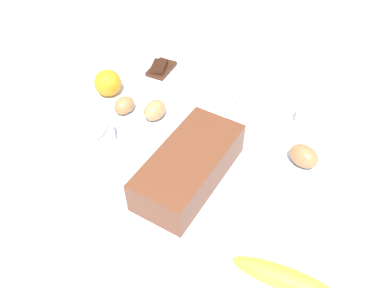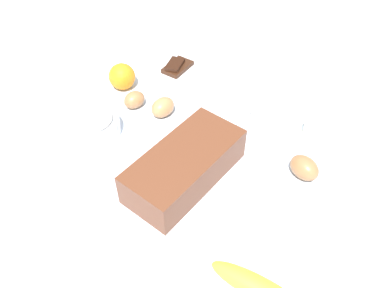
{
  "view_description": "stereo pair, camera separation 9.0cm",
  "coord_description": "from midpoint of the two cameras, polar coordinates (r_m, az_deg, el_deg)",
  "views": [
    {
      "loc": [
        0.61,
        0.24,
        0.7
      ],
      "look_at": [
        0.0,
        0.0,
        0.04
      ],
      "focal_mm": 37.98,
      "sensor_mm": 36.0,
      "label": 1
    },
    {
      "loc": [
        0.57,
        0.32,
        0.7
      ],
      "look_at": [
        0.0,
        0.0,
        0.04
      ],
      "focal_mm": 37.98,
      "sensor_mm": 36.0,
      "label": 2
    }
  ],
  "objects": [
    {
      "name": "ground_plane",
      "position": [
        0.96,
        -2.69,
        -2.23
      ],
      "size": [
        2.4,
        2.4,
        0.02
      ],
      "primitive_type": "cube",
      "color": "silver"
    },
    {
      "name": "loaf_pan",
      "position": [
        0.88,
        -3.36,
        -3.23
      ],
      "size": [
        0.3,
        0.17,
        0.08
      ],
      "rotation": [
        0.0,
        0.0,
        -0.16
      ],
      "color": "brown",
      "rests_on": "ground_plane"
    },
    {
      "name": "flour_bowl",
      "position": [
        1.0,
        -17.0,
        1.26
      ],
      "size": [
        0.13,
        0.13,
        0.07
      ],
      "color": "white",
      "rests_on": "ground_plane"
    },
    {
      "name": "sugar_bowl",
      "position": [
        1.05,
        6.27,
        5.78
      ],
      "size": [
        0.15,
        0.15,
        0.08
      ],
      "color": "white",
      "rests_on": "ground_plane"
    },
    {
      "name": "banana",
      "position": [
        0.76,
        9.37,
        -18.32
      ],
      "size": [
        0.05,
        0.19,
        0.04
      ],
      "primitive_type": "ellipsoid",
      "rotation": [
        0.0,
        0.0,
        1.55
      ],
      "color": "yellow",
      "rests_on": "ground_plane"
    },
    {
      "name": "orange_fruit",
      "position": [
        1.14,
        -14.0,
        8.23
      ],
      "size": [
        0.07,
        0.07,
        0.07
      ],
      "primitive_type": "sphere",
      "color": "orange",
      "rests_on": "ground_plane"
    },
    {
      "name": "butter_block",
      "position": [
        1.06,
        14.72,
        4.35
      ],
      "size": [
        0.1,
        0.09,
        0.06
      ],
      "primitive_type": "cube",
      "rotation": [
        0.0,
        0.0,
        -0.3
      ],
      "color": "#F4EDB2",
      "rests_on": "ground_plane"
    },
    {
      "name": "egg_near_butter",
      "position": [
        1.07,
        -11.88,
        5.23
      ],
      "size": [
        0.07,
        0.06,
        0.05
      ],
      "primitive_type": "ellipsoid",
      "rotation": [
        0.0,
        1.57,
        2.8
      ],
      "color": "#A56F43",
      "rests_on": "ground_plane"
    },
    {
      "name": "egg_beside_bowl",
      "position": [
        0.94,
        12.82,
        -1.82
      ],
      "size": [
        0.08,
        0.09,
        0.05
      ],
      "primitive_type": "ellipsoid",
      "rotation": [
        0.0,
        1.57,
        1.16
      ],
      "color": "#9C693F",
      "rests_on": "ground_plane"
    },
    {
      "name": "egg_loose",
      "position": [
        1.04,
        -7.72,
        4.62
      ],
      "size": [
        0.08,
        0.06,
        0.05
      ],
      "primitive_type": "ellipsoid",
      "rotation": [
        0.0,
        1.57,
        6.06
      ],
      "color": "#BB7E4C",
      "rests_on": "ground_plane"
    },
    {
      "name": "chocolate_plate",
      "position": [
        1.2,
        -6.52,
        10.11
      ],
      "size": [
        0.13,
        0.13,
        0.03
      ],
      "color": "white",
      "rests_on": "ground_plane"
    }
  ]
}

